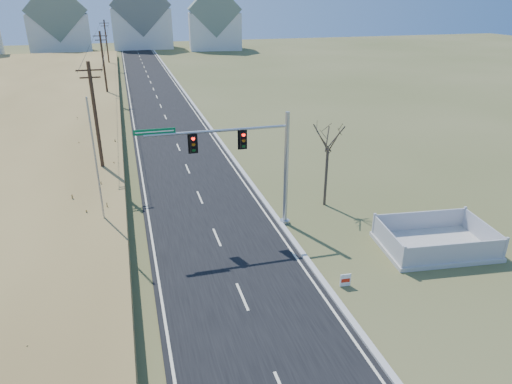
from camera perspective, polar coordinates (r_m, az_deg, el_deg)
name	(u,v)px	position (r m, az deg, el deg)	size (l,w,h in m)	color
ground	(233,275)	(23.81, -2.95, -10.29)	(260.00, 260.00, 0.00)	#4B5127
road	(155,92)	(70.71, -12.56, 12.14)	(8.00, 180.00, 0.06)	black
curb	(183,90)	(71.07, -9.16, 12.50)	(0.30, 180.00, 0.18)	#B2AFA8
utility_pole_near	(97,122)	(35.45, -19.31, 8.21)	(1.80, 0.26, 9.00)	#422D1E
utility_pole_mid	(104,66)	(64.94, -18.47, 14.73)	(1.80, 0.26, 9.00)	#422D1E
utility_pole_far	(107,44)	(94.75, -18.15, 17.17)	(1.80, 0.26, 9.00)	#422D1E
condo_nnw	(58,23)	(128.23, -23.49, 18.83)	(14.93, 11.17, 17.03)	silver
condo_n	(141,18)	(131.61, -14.20, 20.33)	(15.27, 10.20, 18.54)	silver
condo_ne	(214,22)	(125.87, -5.23, 20.43)	(14.12, 10.51, 16.52)	silver
traffic_signal_mast	(256,160)	(26.61, 0.01, 4.03)	(8.91, 0.61, 7.09)	#9EA0A5
fence_enclosure	(435,244)	(27.82, 21.43, -6.05)	(6.51, 4.83, 1.38)	#B7B5AD
open_sign	(345,280)	(23.15, 11.11, -10.77)	(0.55, 0.11, 0.68)	white
flagpole	(99,185)	(27.20, -18.99, 0.79)	(0.37, 0.37, 8.32)	#B7B5AD
bare_tree	(329,136)	(29.88, 9.07, 6.90)	(2.27, 2.27, 6.02)	#4C3F33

